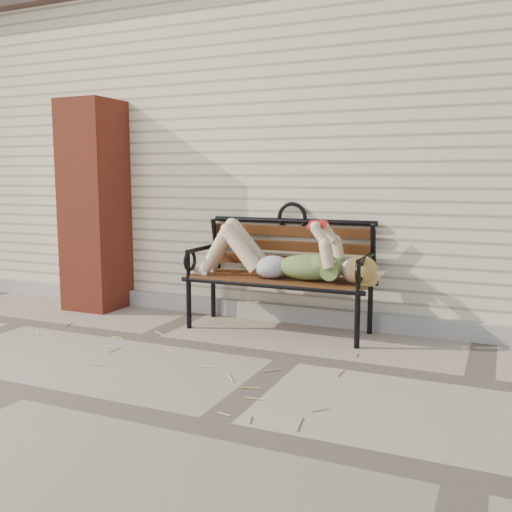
% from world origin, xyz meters
% --- Properties ---
extents(ground, '(80.00, 80.00, 0.00)m').
position_xyz_m(ground, '(0.00, 0.00, 0.00)').
color(ground, gray).
rests_on(ground, ground).
extents(house_wall, '(8.00, 4.00, 3.00)m').
position_xyz_m(house_wall, '(0.00, 3.00, 1.50)').
color(house_wall, beige).
rests_on(house_wall, ground).
extents(house_roof, '(8.30, 4.30, 0.30)m').
position_xyz_m(house_roof, '(0.00, 3.00, 3.15)').
color(house_roof, '#4D3B37').
rests_on(house_roof, house_wall).
extents(foundation_strip, '(8.00, 0.10, 0.15)m').
position_xyz_m(foundation_strip, '(0.00, 0.97, 0.07)').
color(foundation_strip, '#A8A298').
rests_on(foundation_strip, ground).
extents(brick_pillar, '(0.50, 0.50, 2.00)m').
position_xyz_m(brick_pillar, '(-2.30, 0.75, 1.00)').
color(brick_pillar, maroon).
rests_on(brick_pillar, ground).
extents(garden_bench, '(1.64, 0.65, 1.06)m').
position_xyz_m(garden_bench, '(-0.35, 0.74, 0.60)').
color(garden_bench, black).
rests_on(garden_bench, ground).
extents(reading_woman, '(1.55, 0.35, 0.49)m').
position_xyz_m(reading_woman, '(-0.34, 0.61, 0.63)').
color(reading_woman, '#09393F').
rests_on(reading_woman, ground).
extents(straw_scatter, '(3.07, 1.71, 0.01)m').
position_xyz_m(straw_scatter, '(-0.93, -0.37, 0.01)').
color(straw_scatter, tan).
rests_on(straw_scatter, ground).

